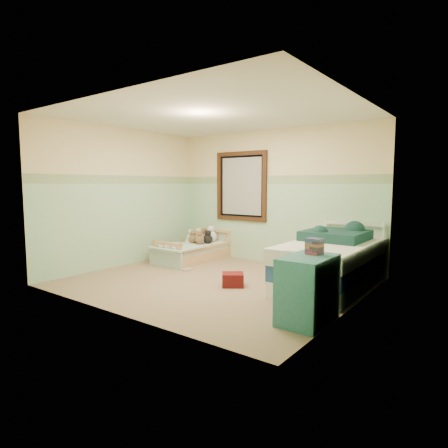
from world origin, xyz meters
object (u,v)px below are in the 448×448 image
Objects in this scene: dresser at (308,289)px; red_pillow at (233,280)px; floor_book at (186,269)px; twin_bed_frame at (330,280)px; toddler_bed_frame at (193,256)px; plush_floor_tan at (157,255)px; plush_floor_cream at (189,251)px.

dresser is 1.66m from red_pillow.
twin_bed_frame is at bearing 30.71° from floor_book.
toddler_bed_frame is at bearing 143.46° from floor_book.
floor_book is at bearing -170.57° from twin_bed_frame.
toddler_bed_frame is 0.83m from floor_book.
plush_floor_cream is at bearing 70.21° from plush_floor_tan.
dresser is at bearing -24.99° from red_pillow.
plush_floor_cream is 0.69m from plush_floor_tan.
twin_bed_frame is 2.76× the size of dresser.
toddler_bed_frame is 0.75× the size of twin_bed_frame.
dresser reaches higher than toddler_bed_frame.
plush_floor_tan is 3.91m from dresser.
twin_bed_frame is at bearing 3.53° from plush_floor_tan.
red_pillow is 1.33m from floor_book.
plush_floor_cream reaches higher than twin_bed_frame.
floor_book is (0.44, -0.70, -0.09)m from toddler_bed_frame.
plush_floor_tan is 0.96m from floor_book.
plush_floor_tan is at bearing 161.05° from dresser.
twin_bed_frame is 6.44× the size of red_pillow.
plush_floor_cream is (-0.26, 0.15, 0.03)m from toddler_bed_frame.
red_pillow is at bearing -31.91° from plush_floor_cream.
floor_book is at bearing 163.56° from red_pillow.
red_pillow is (1.97, -1.23, -0.03)m from plush_floor_cream.
toddler_bed_frame is 2.06× the size of dresser.
plush_floor_tan reaches higher than twin_bed_frame.
toddler_bed_frame reaches higher than floor_book.
dresser is at bearing -18.95° from plush_floor_tan.
plush_floor_tan is 0.35× the size of dresser.
toddler_bed_frame is 2.90m from twin_bed_frame.
dresser reaches higher than red_pillow.
dresser is (3.69, -1.27, 0.23)m from plush_floor_tan.
plush_floor_cream is 3.96m from dresser.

